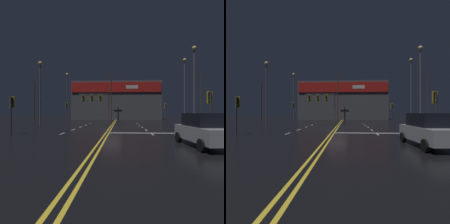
% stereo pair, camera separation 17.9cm
% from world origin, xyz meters
% --- Properties ---
extents(ground_plane, '(200.00, 200.00, 0.00)m').
position_xyz_m(ground_plane, '(0.00, 0.00, 0.00)').
color(ground_plane, black).
extents(road_markings, '(12.03, 60.00, 0.01)m').
position_xyz_m(road_markings, '(0.65, -1.04, 0.00)').
color(road_markings, gold).
rests_on(road_markings, ground).
extents(traffic_signal_median, '(4.38, 0.36, 4.80)m').
position_xyz_m(traffic_signal_median, '(-2.40, 2.13, 3.73)').
color(traffic_signal_median, '#38383D').
rests_on(traffic_signal_median, ground).
extents(traffic_signal_corner_northeast, '(0.42, 0.36, 3.58)m').
position_xyz_m(traffic_signal_corner_northeast, '(9.25, 8.71, 2.63)').
color(traffic_signal_corner_northeast, '#38383D').
rests_on(traffic_signal_corner_northeast, ground).
extents(traffic_signal_corner_northwest, '(0.42, 0.36, 3.83)m').
position_xyz_m(traffic_signal_corner_northwest, '(-8.91, 9.42, 2.82)').
color(traffic_signal_corner_northwest, '#38383D').
rests_on(traffic_signal_corner_northwest, ground).
extents(traffic_signal_corner_southeast, '(0.42, 0.36, 3.63)m').
position_xyz_m(traffic_signal_corner_southeast, '(8.38, -8.52, 2.67)').
color(traffic_signal_corner_southeast, '#38383D').
rests_on(traffic_signal_corner_southeast, ground).
extents(traffic_signal_corner_southwest, '(0.42, 0.36, 3.31)m').
position_xyz_m(traffic_signal_corner_southwest, '(-8.14, -8.23, 2.43)').
color(traffic_signal_corner_southwest, '#38383D').
rests_on(traffic_signal_corner_southwest, ground).
extents(streetlight_near_left, '(0.56, 0.56, 9.36)m').
position_xyz_m(streetlight_near_left, '(-10.41, 1.93, 5.98)').
color(streetlight_near_left, '#59595E').
rests_on(streetlight_near_left, ground).
extents(streetlight_near_right, '(0.56, 0.56, 10.16)m').
position_xyz_m(streetlight_near_right, '(-9.86, 12.99, 6.42)').
color(streetlight_near_right, '#59595E').
rests_on(streetlight_near_right, ground).
extents(streetlight_median_approach, '(0.56, 0.56, 11.07)m').
position_xyz_m(streetlight_median_approach, '(12.02, 7.10, 6.91)').
color(streetlight_median_approach, '#59595E').
rests_on(streetlight_median_approach, ground).
extents(streetlight_far_left, '(0.56, 0.56, 10.40)m').
position_xyz_m(streetlight_far_left, '(10.61, -0.15, 6.55)').
color(streetlight_far_left, '#59595E').
rests_on(streetlight_far_left, ground).
extents(parked_car, '(2.21, 4.39, 1.88)m').
position_xyz_m(parked_car, '(5.99, -12.66, 0.95)').
color(parked_car, '#ADADB2').
rests_on(parked_car, ground).
extents(building_backdrop, '(24.37, 10.23, 10.57)m').
position_xyz_m(building_backdrop, '(0.00, 28.74, 5.30)').
color(building_backdrop, '#4C4C51').
rests_on(building_backdrop, ground).
extents(utility_pole_row, '(44.65, 0.26, 11.33)m').
position_xyz_m(utility_pole_row, '(0.52, 21.52, 5.62)').
color(utility_pole_row, '#4C3828').
rests_on(utility_pole_row, ground).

